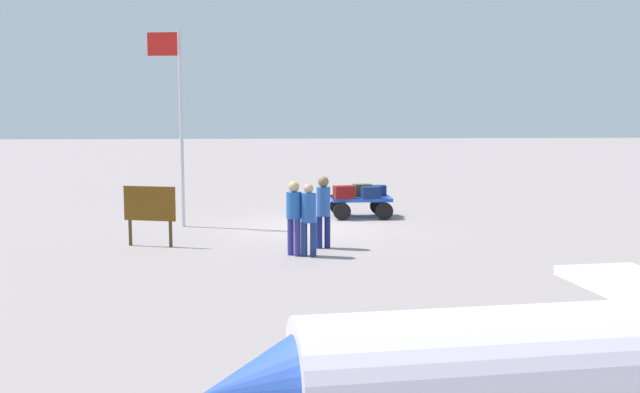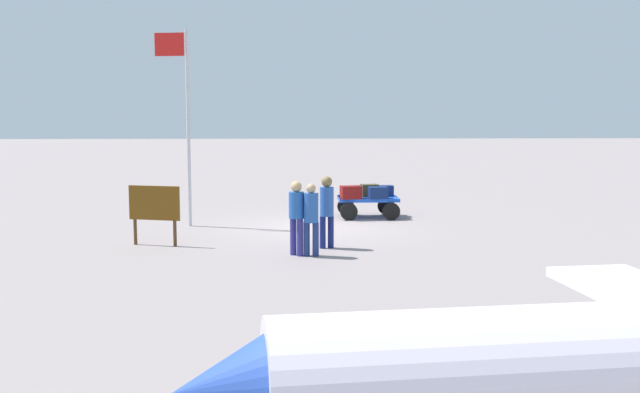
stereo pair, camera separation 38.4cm
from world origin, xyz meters
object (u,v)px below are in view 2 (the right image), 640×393
object	(u,v)px
worker_trailing	(311,215)
signboard	(154,206)
suitcase_grey	(370,190)
worker_supervisor	(296,212)
suitcase_maroon	(351,192)
suitcase_olive	(378,193)
worker_lead	(327,207)
flagpole	(184,110)
luggage_cart	(367,202)
suitcase_navy	(385,191)

from	to	relation	value
worker_trailing	signboard	world-z (taller)	worker_trailing
suitcase_grey	worker_supervisor	size ratio (longest dim) A/B	0.34
suitcase_maroon	suitcase_olive	world-z (taller)	suitcase_maroon
worker_lead	flagpole	distance (m)	5.52
worker_supervisor	flagpole	size ratio (longest dim) A/B	0.31
luggage_cart	worker_lead	size ratio (longest dim) A/B	1.06
luggage_cart	worker_supervisor	xyz separation A→B (m)	(2.13, 5.75, 0.52)
suitcase_olive	suitcase_navy	bearing A→B (deg)	-112.90
luggage_cart	suitcase_maroon	size ratio (longest dim) A/B	2.74
suitcase_maroon	signboard	bearing A→B (deg)	38.77
suitcase_navy	worker_trailing	size ratio (longest dim) A/B	0.33
flagpole	signboard	size ratio (longest dim) A/B	3.76
suitcase_grey	worker_supervisor	bearing A→B (deg)	69.32
suitcase_grey	suitcase_maroon	bearing A→B (deg)	41.85
suitcase_navy	signboard	size ratio (longest dim) A/B	0.37
luggage_cart	suitcase_grey	xyz separation A→B (m)	(-0.08, -0.11, 0.35)
suitcase_olive	worker_trailing	xyz separation A→B (m)	(2.09, 5.42, 0.13)
suitcase_grey	suitcase_olive	size ratio (longest dim) A/B	0.97
suitcase_maroon	suitcase_grey	bearing A→B (deg)	-138.15
suitcase_grey	suitcase_olive	xyz separation A→B (m)	(-0.19, 0.53, -0.01)
suitcase_maroon	worker_trailing	distance (m)	5.57
worker_lead	luggage_cart	bearing A→B (deg)	-106.26
suitcase_navy	suitcase_olive	xyz separation A→B (m)	(0.27, 0.64, 0.01)
luggage_cart	flagpole	world-z (taller)	flagpole
worker_trailing	signboard	bearing A→B (deg)	-21.31
suitcase_grey	worker_lead	distance (m)	5.23
luggage_cart	signboard	size ratio (longest dim) A/B	1.25
suitcase_maroon	signboard	world-z (taller)	signboard
luggage_cart	worker_supervisor	bearing A→B (deg)	69.63
luggage_cart	worker_trailing	world-z (taller)	worker_trailing
luggage_cart	worker_trailing	size ratio (longest dim) A/B	1.11
worker_trailing	flagpole	distance (m)	5.95
luggage_cart	worker_trailing	xyz separation A→B (m)	(1.81, 5.84, 0.47)
suitcase_grey	suitcase_maroon	xyz separation A→B (m)	(0.60, 0.54, 0.00)
luggage_cart	worker_trailing	distance (m)	6.13
worker_lead	flagpole	size ratio (longest dim) A/B	0.31
suitcase_grey	signboard	xyz separation A→B (m)	(5.56, 4.52, 0.14)
suitcase_maroon	signboard	xyz separation A→B (m)	(4.96, 3.98, 0.14)
suitcase_grey	flagpole	xyz separation A→B (m)	(5.23, 1.58, 2.38)
suitcase_maroon	worker_lead	xyz separation A→B (m)	(0.91, 4.47, 0.17)
luggage_cart	suitcase_navy	world-z (taller)	suitcase_navy
suitcase_grey	signboard	distance (m)	7.16
signboard	worker_trailing	bearing A→B (deg)	158.69
signboard	worker_lead	bearing A→B (deg)	173.10
worker_lead	worker_supervisor	xyz separation A→B (m)	(0.70, 0.85, -0.01)
suitcase_maroon	flagpole	size ratio (longest dim) A/B	0.12
flagpole	suitcase_maroon	bearing A→B (deg)	-167.33
luggage_cart	worker_supervisor	distance (m)	6.15
suitcase_navy	worker_lead	distance (m)	5.48
suitcase_navy	worker_supervisor	xyz separation A→B (m)	(2.68, 5.96, 0.20)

